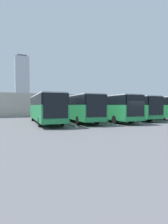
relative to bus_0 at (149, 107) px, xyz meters
The scene contains 12 objects.
ground_plane 10.30m from the bus_0, 36.42° to the left, with size 600.00×600.00×0.00m, color #5B5B60.
bus_0 is the anchor object (origin of this frame).
curb_divider_0 3.21m from the bus_0, 40.59° to the left, with size 0.24×7.27×0.15m, color #B2B2AD.
bus_1 4.10m from the bus_0, ahead, with size 3.24×11.95×3.28m.
curb_divider_1 6.50m from the bus_0, 12.04° to the left, with size 0.24×7.27×0.15m, color #B2B2AD.
bus_2 8.19m from the bus_0, ahead, with size 3.24×11.95×3.28m.
curb_divider_2 10.63m from the bus_0, 13.30° to the left, with size 0.24×7.27×0.15m, color #B2B2AD.
bus_3 12.24m from the bus_0, ahead, with size 3.24×11.95×3.28m.
curb_divider_3 14.47m from the bus_0, ahead, with size 0.24×7.27×0.15m, color #B2B2AD.
bus_4 16.32m from the bus_0, ahead, with size 3.24×11.95×3.28m.
station_building 20.47m from the bus_0, 66.50° to the right, with size 34.85×15.23×4.36m.
office_tower 230.78m from the bus_0, 90.99° to the right, with size 17.48×17.48×69.17m.
Camera 1 is at (12.75, 14.34, 2.04)m, focal length 28.00 mm.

